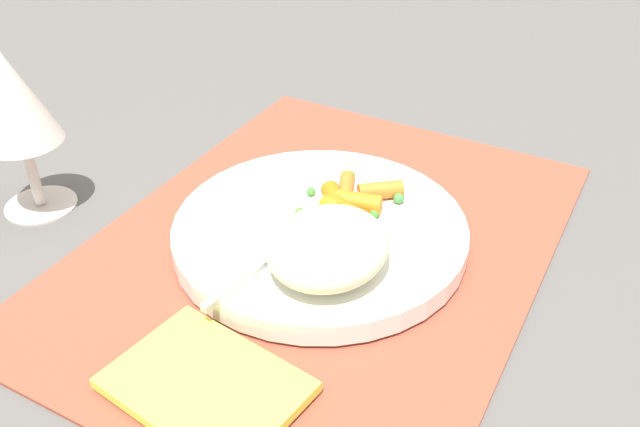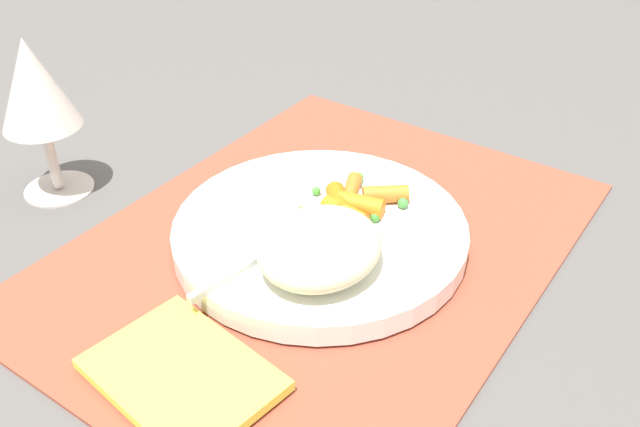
{
  "view_description": "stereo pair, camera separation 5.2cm",
  "coord_description": "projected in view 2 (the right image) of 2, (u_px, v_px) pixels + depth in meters",
  "views": [
    {
      "loc": [
        -0.42,
        -0.23,
        0.37
      ],
      "look_at": [
        0.0,
        0.0,
        0.04
      ],
      "focal_mm": 39.09,
      "sensor_mm": 36.0,
      "label": 1
    },
    {
      "loc": [
        -0.39,
        -0.27,
        0.37
      ],
      "look_at": [
        0.0,
        0.0,
        0.04
      ],
      "focal_mm": 39.09,
      "sensor_mm": 36.0,
      "label": 2
    }
  ],
  "objects": [
    {
      "name": "fork",
      "position": [
        303.0,
        231.0,
        0.57
      ],
      "size": [
        0.19,
        0.04,
        0.01
      ],
      "color": "#BABABA",
      "rests_on": "plate"
    },
    {
      "name": "ground_plane",
      "position": [
        320.0,
        247.0,
        0.6
      ],
      "size": [
        2.4,
        2.4,
        0.0
      ],
      "primitive_type": "plane",
      "color": "#565451"
    },
    {
      "name": "napkin",
      "position": [
        182.0,
        374.0,
        0.47
      ],
      "size": [
        0.11,
        0.14,
        0.01
      ],
      "primitive_type": "cube",
      "rotation": [
        0.0,
        0.0,
        -0.14
      ],
      "color": "#EAE54C",
      "rests_on": "placemat"
    },
    {
      "name": "plate",
      "position": [
        320.0,
        232.0,
        0.59
      ],
      "size": [
        0.25,
        0.25,
        0.02
      ],
      "primitive_type": "cylinder",
      "color": "white",
      "rests_on": "placemat"
    },
    {
      "name": "pea_scatter",
      "position": [
        352.0,
        209.0,
        0.6
      ],
      "size": [
        0.08,
        0.08,
        0.01
      ],
      "color": "green",
      "rests_on": "plate"
    },
    {
      "name": "wine_glass",
      "position": [
        34.0,
        89.0,
        0.62
      ],
      "size": [
        0.07,
        0.07,
        0.15
      ],
      "color": "silver",
      "rests_on": "ground_plane"
    },
    {
      "name": "rice_mound",
      "position": [
        319.0,
        247.0,
        0.53
      ],
      "size": [
        0.1,
        0.09,
        0.04
      ],
      "primitive_type": "ellipsoid",
      "color": "beige",
      "rests_on": "plate"
    },
    {
      "name": "placemat",
      "position": [
        320.0,
        244.0,
        0.6
      ],
      "size": [
        0.48,
        0.36,
        0.01
      ],
      "primitive_type": "cube",
      "color": "#9E4733",
      "rests_on": "ground_plane"
    },
    {
      "name": "carrot_portion",
      "position": [
        351.0,
        206.0,
        0.6
      ],
      "size": [
        0.1,
        0.07,
        0.02
      ],
      "color": "orange",
      "rests_on": "plate"
    }
  ]
}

